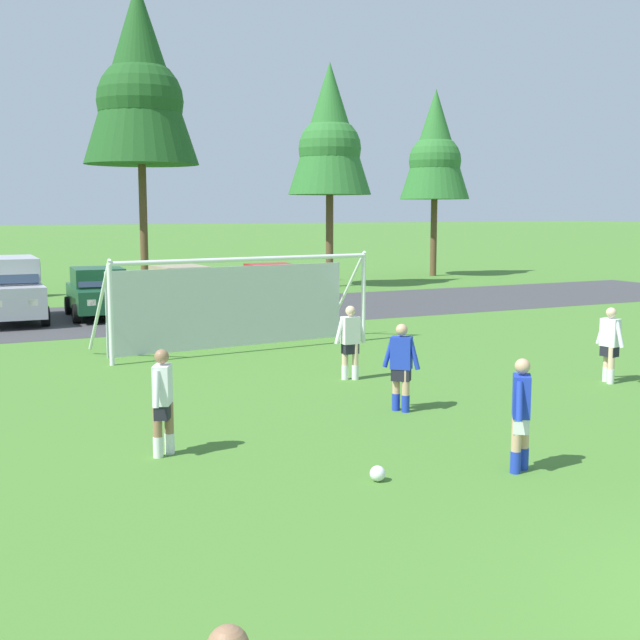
% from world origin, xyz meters
% --- Properties ---
extents(ground_plane, '(400.00, 400.00, 0.00)m').
position_xyz_m(ground_plane, '(0.00, 15.00, 0.00)').
color(ground_plane, '#477A2D').
extents(parking_lot_strip, '(52.00, 8.40, 0.01)m').
position_xyz_m(parking_lot_strip, '(0.00, 24.57, 0.00)').
color(parking_lot_strip, '#3D3D3F').
rests_on(parking_lot_strip, ground).
extents(soccer_ball, '(0.22, 0.22, 0.22)m').
position_xyz_m(soccer_ball, '(-1.97, 5.47, 0.11)').
color(soccer_ball, white).
rests_on(soccer_ball, ground).
extents(soccer_goal, '(7.56, 2.63, 2.57)m').
position_xyz_m(soccer_goal, '(0.18, 16.89, 1.29)').
color(soccer_goal, white).
rests_on(soccer_goal, ground).
extents(player_midfield_center, '(0.53, 0.63, 1.64)m').
position_xyz_m(player_midfield_center, '(0.43, 8.78, 0.82)').
color(player_midfield_center, tan).
rests_on(player_midfield_center, ground).
extents(player_defender_far, '(0.48, 0.66, 1.64)m').
position_xyz_m(player_defender_far, '(-4.28, 7.97, 0.82)').
color(player_defender_far, '#936B4C').
rests_on(player_defender_far, ground).
extents(player_winger_left, '(0.73, 0.26, 1.64)m').
position_xyz_m(player_winger_left, '(0.96, 11.76, 0.82)').
color(player_winger_left, beige).
rests_on(player_winger_left, ground).
extents(player_winger_right, '(0.57, 0.59, 1.64)m').
position_xyz_m(player_winger_right, '(0.08, 4.97, 0.82)').
color(player_winger_right, tan).
rests_on(player_winger_right, ground).
extents(player_trailing_back, '(0.31, 0.75, 1.64)m').
position_xyz_m(player_trailing_back, '(5.83, 9.00, 0.82)').
color(player_trailing_back, beige).
rests_on(player_trailing_back, ground).
extents(parked_car_slot_far_left, '(2.24, 4.66, 2.16)m').
position_xyz_m(parked_car_slot_far_left, '(-4.74, 25.09, 1.11)').
color(parked_car_slot_far_left, '#B2B2BC').
rests_on(parked_car_slot_far_left, ground).
extents(parked_car_slot_left, '(2.26, 4.31, 1.72)m').
position_xyz_m(parked_car_slot_left, '(-1.83, 25.08, 0.88)').
color(parked_car_slot_left, '#194C2D').
rests_on(parked_car_slot_left, ground).
extents(parked_car_slot_center_left, '(2.20, 4.28, 1.72)m').
position_xyz_m(parked_car_slot_center_left, '(1.06, 24.84, 0.88)').
color(parked_car_slot_center_left, tan).
rests_on(parked_car_slot_center_left, ground).
extents(parked_car_slot_center, '(2.25, 4.31, 1.72)m').
position_xyz_m(parked_car_slot_center, '(4.35, 23.98, 0.88)').
color(parked_car_slot_center, red).
rests_on(parked_car_slot_center, ground).
extents(tree_center_back, '(5.20, 5.20, 13.85)m').
position_xyz_m(tree_center_back, '(2.07, 34.03, 9.54)').
color(tree_center_back, brown).
rests_on(tree_center_back, ground).
extents(tree_mid_right, '(4.00, 4.00, 10.67)m').
position_xyz_m(tree_mid_right, '(10.65, 31.97, 7.34)').
color(tree_mid_right, brown).
rests_on(tree_mid_right, ground).
extents(tree_right_edge, '(3.89, 3.89, 10.37)m').
position_xyz_m(tree_right_edge, '(18.96, 35.38, 7.13)').
color(tree_right_edge, brown).
rests_on(tree_right_edge, ground).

